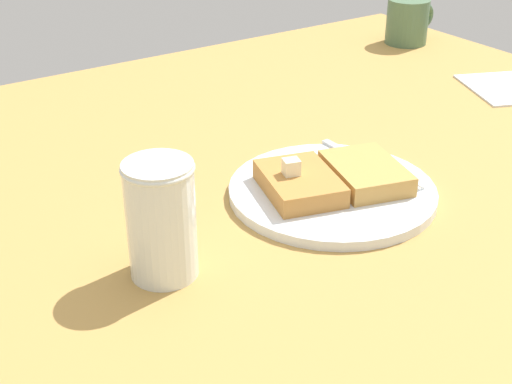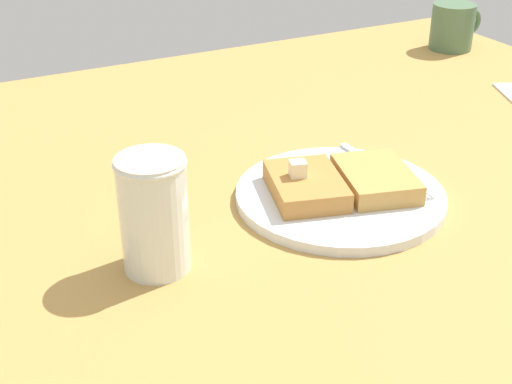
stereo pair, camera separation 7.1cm
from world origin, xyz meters
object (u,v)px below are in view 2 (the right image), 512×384
object	(u,v)px
syrup_jar	(154,220)
fork	(388,174)
plate	(340,195)
coffee_mug	(453,26)

from	to	relation	value
syrup_jar	fork	bearing A→B (deg)	7.27
plate	fork	world-z (taller)	fork
fork	syrup_jar	distance (cm)	29.77
plate	fork	size ratio (longest dim) A/B	1.44
syrup_jar	coffee_mug	distance (cm)	82.13
coffee_mug	syrup_jar	bearing A→B (deg)	-149.89
plate	coffee_mug	bearing A→B (deg)	38.16
plate	fork	distance (cm)	7.00
plate	syrup_jar	xyz separation A→B (cm)	(-22.37, -2.95, 4.44)
plate	coffee_mug	distance (cm)	61.99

